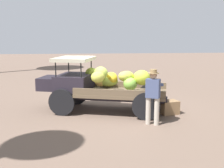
# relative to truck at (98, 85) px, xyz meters

# --- Properties ---
(ground_plane) EXTENTS (60.00, 60.00, 0.00)m
(ground_plane) POSITION_rel_truck_xyz_m (-0.68, -0.12, -0.94)
(ground_plane) COLOR brown
(truck) EXTENTS (4.66, 2.76, 1.89)m
(truck) POSITION_rel_truck_xyz_m (0.00, 0.00, 0.00)
(truck) COLOR black
(truck) RESTS_ON ground
(farmer) EXTENTS (0.57, 0.54, 1.68)m
(farmer) POSITION_rel_truck_xyz_m (-1.55, 1.75, 0.01)
(farmer) COLOR #B4AA9B
(farmer) RESTS_ON ground
(wooden_crate) EXTENTS (0.69, 0.58, 0.45)m
(wooden_crate) POSITION_rel_truck_xyz_m (-2.40, 0.65, -0.72)
(wooden_crate) COLOR #8E6C48
(wooden_crate) RESTS_ON ground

